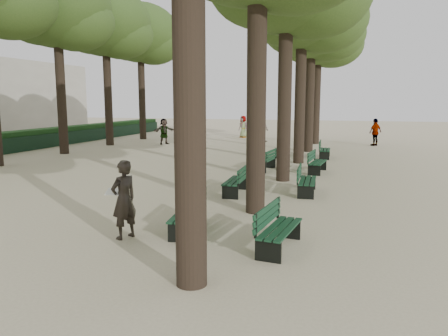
# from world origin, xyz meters

# --- Properties ---
(ground) EXTENTS (120.00, 120.00, 0.00)m
(ground) POSITION_xyz_m (0.00, 0.00, 0.00)
(ground) COLOR beige
(ground) RESTS_ON ground
(tree_central_3) EXTENTS (6.00, 6.00, 9.95)m
(tree_central_3) POSITION_xyz_m (1.50, 13.00, 7.65)
(tree_central_3) COLOR #33261C
(tree_central_3) RESTS_ON ground
(tree_central_4) EXTENTS (6.00, 6.00, 9.95)m
(tree_central_4) POSITION_xyz_m (1.50, 18.00, 7.65)
(tree_central_4) COLOR #33261C
(tree_central_4) RESTS_ON ground
(tree_central_5) EXTENTS (6.00, 6.00, 9.95)m
(tree_central_5) POSITION_xyz_m (1.50, 23.00, 7.65)
(tree_central_5) COLOR #33261C
(tree_central_5) RESTS_ON ground
(tree_far_3) EXTENTS (6.00, 6.00, 10.45)m
(tree_far_3) POSITION_xyz_m (-12.00, 13.00, 8.14)
(tree_far_3) COLOR #33261C
(tree_far_3) RESTS_ON ground
(tree_far_4) EXTENTS (6.00, 6.00, 10.45)m
(tree_far_4) POSITION_xyz_m (-12.00, 18.00, 8.14)
(tree_far_4) COLOR #33261C
(tree_far_4) RESTS_ON ground
(tree_far_5) EXTENTS (6.00, 6.00, 10.45)m
(tree_far_5) POSITION_xyz_m (-12.00, 23.00, 8.14)
(tree_far_5) COLOR #33261C
(tree_far_5) RESTS_ON ground
(bench_left_0) EXTENTS (0.80, 1.86, 0.92)m
(bench_left_0) POSITION_xyz_m (0.37, 0.76, 0.27)
(bench_left_0) COLOR black
(bench_left_0) RESTS_ON ground
(bench_left_1) EXTENTS (0.65, 1.82, 0.92)m
(bench_left_1) POSITION_xyz_m (0.37, 5.13, 0.27)
(bench_left_1) COLOR black
(bench_left_1) RESTS_ON ground
(bench_left_2) EXTENTS (0.73, 1.84, 0.92)m
(bench_left_2) POSITION_xyz_m (0.37, 10.26, 0.27)
(bench_left_2) COLOR black
(bench_left_2) RESTS_ON ground
(bench_left_3) EXTENTS (0.67, 1.83, 0.92)m
(bench_left_3) POSITION_xyz_m (0.37, 15.14, 0.27)
(bench_left_3) COLOR black
(bench_left_3) RESTS_ON ground
(bench_right_0) EXTENTS (0.77, 1.85, 0.92)m
(bench_right_0) POSITION_xyz_m (2.63, 0.16, 0.27)
(bench_right_0) COLOR black
(bench_right_0) RESTS_ON ground
(bench_right_1) EXTENTS (0.66, 1.83, 0.92)m
(bench_right_1) POSITION_xyz_m (2.63, 5.81, 0.27)
(bench_right_1) COLOR black
(bench_right_1) RESTS_ON ground
(bench_right_2) EXTENTS (0.73, 1.84, 0.92)m
(bench_right_2) POSITION_xyz_m (2.63, 10.27, 0.27)
(bench_right_2) COLOR black
(bench_right_2) RESTS_ON ground
(bench_right_3) EXTENTS (0.63, 1.82, 0.92)m
(bench_right_3) POSITION_xyz_m (2.63, 15.23, 0.27)
(bench_right_3) COLOR black
(bench_right_3) RESTS_ON ground
(man_with_map) EXTENTS (0.74, 0.79, 1.77)m
(man_with_map) POSITION_xyz_m (-0.82, -0.08, 0.89)
(man_with_map) COLOR black
(man_with_map) RESTS_ON ground
(pedestrian_a) EXTENTS (0.92, 0.92, 1.89)m
(pedestrian_a) POSITION_xyz_m (-2.38, 23.47, 0.94)
(pedestrian_a) COLOR #262628
(pedestrian_a) RESTS_ON ground
(pedestrian_e) EXTENTS (1.37, 1.51, 1.81)m
(pedestrian_e) POSITION_xyz_m (-8.68, 19.68, 0.90)
(pedestrian_e) COLOR #262628
(pedestrian_e) RESTS_ON ground
(pedestrian_d) EXTENTS (0.94, 0.75, 1.79)m
(pedestrian_d) POSITION_xyz_m (-4.68, 26.65, 0.90)
(pedestrian_d) COLOR #262628
(pedestrian_d) RESTS_ON ground
(pedestrian_c) EXTENTS (1.01, 1.05, 1.85)m
(pedestrian_c) POSITION_xyz_m (5.51, 22.73, 0.92)
(pedestrian_c) COLOR #262628
(pedestrian_c) RESTS_ON ground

